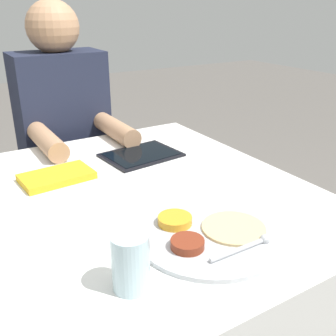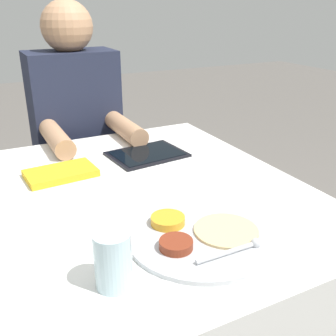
% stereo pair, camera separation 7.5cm
% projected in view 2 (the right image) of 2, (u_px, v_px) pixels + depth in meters
% --- Properties ---
extents(dining_table, '(0.95, 1.01, 0.74)m').
position_uv_depth(dining_table, '(131.00, 302.00, 1.19)').
color(dining_table, silver).
rests_on(dining_table, ground_plane).
extents(thali_tray, '(0.32, 0.32, 0.03)m').
position_uv_depth(thali_tray, '(199.00, 235.00, 0.85)').
color(thali_tray, '#B7BABF').
rests_on(thali_tray, dining_table).
extents(red_notebook, '(0.21, 0.14, 0.02)m').
position_uv_depth(red_notebook, '(61.00, 174.00, 1.15)').
color(red_notebook, silver).
rests_on(red_notebook, dining_table).
extents(tablet_device, '(0.26, 0.20, 0.01)m').
position_uv_depth(tablet_device, '(147.00, 154.00, 1.31)').
color(tablet_device, black).
rests_on(tablet_device, dining_table).
extents(person_diner, '(0.34, 0.48, 1.22)m').
position_uv_depth(person_diner, '(80.00, 160.00, 1.68)').
color(person_diner, black).
rests_on(person_diner, ground_plane).
extents(drinking_glass, '(0.07, 0.07, 0.11)m').
position_uv_depth(drinking_glass, '(113.00, 260.00, 0.69)').
color(drinking_glass, silver).
rests_on(drinking_glass, dining_table).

